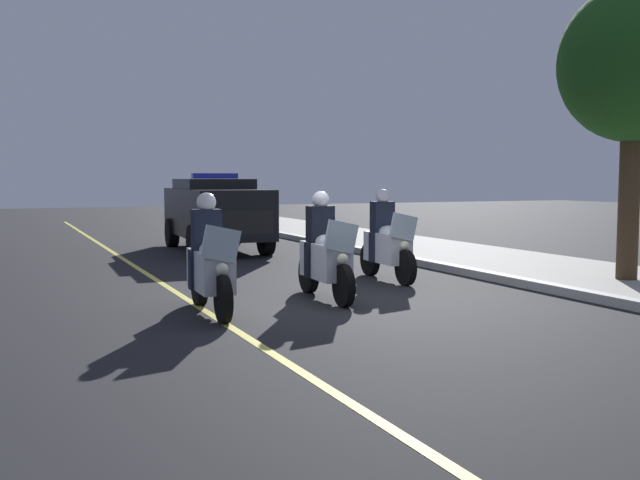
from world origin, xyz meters
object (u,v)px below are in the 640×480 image
object	(u,v)px
police_motorcycle_lead_left	(210,265)
police_suv	(216,211)
police_motorcycle_trailing	(387,243)
police_motorcycle_lead_right	(325,256)
tree_mid_block	(634,66)

from	to	relation	value
police_motorcycle_lead_left	police_suv	bearing A→B (deg)	163.78
police_motorcycle_lead_left	police_motorcycle_trailing	bearing A→B (deg)	116.95
police_motorcycle_lead_right	police_suv	xyz separation A→B (m)	(-8.37, 0.58, 0.37)
police_motorcycle_trailing	police_suv	size ratio (longest dim) A/B	0.43
police_motorcycle_lead_left	police_suv	xyz separation A→B (m)	(-8.85, 2.57, 0.37)
police_suv	tree_mid_block	size ratio (longest dim) A/B	0.95
police_motorcycle_trailing	police_motorcycle_lead_left	bearing A→B (deg)	-63.05
police_motorcycle_lead_left	tree_mid_block	world-z (taller)	tree_mid_block
police_suv	police_motorcycle_lead_left	bearing A→B (deg)	-16.22
police_motorcycle_lead_right	police_motorcycle_trailing	bearing A→B (deg)	128.06
police_suv	police_motorcycle_lead_right	bearing A→B (deg)	-3.93
police_motorcycle_lead_right	police_suv	size ratio (longest dim) A/B	0.43
police_motorcycle_lead_left	police_motorcycle_lead_right	distance (m)	2.05
police_motorcycle_lead_right	tree_mid_block	distance (m)	6.56
police_motorcycle_lead_right	tree_mid_block	size ratio (longest dim) A/B	0.41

